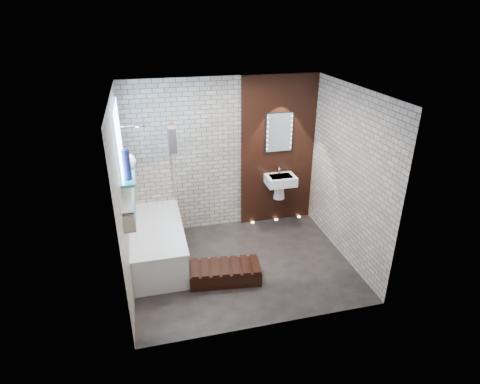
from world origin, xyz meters
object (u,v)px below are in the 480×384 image
object	(u,v)px
bathtub	(157,243)
walnut_step	(225,273)
bath_screen	(173,170)
led_mirror	(279,133)
washbasin	(280,183)

from	to	relation	value
bathtub	walnut_step	xyz separation A→B (m)	(0.89, -0.75, -0.18)
bath_screen	led_mirror	bearing A→B (deg)	10.66
bathtub	led_mirror	world-z (taller)	led_mirror
led_mirror	walnut_step	distance (m)	2.52
bath_screen	walnut_step	xyz separation A→B (m)	(0.54, -1.19, -1.17)
bathtub	bath_screen	distance (m)	1.14
bathtub	bath_screen	bearing A→B (deg)	51.10
bath_screen	walnut_step	size ratio (longest dim) A/B	1.40
bathtub	washbasin	distance (m)	2.32
bathtub	washbasin	bearing A→B (deg)	16.01
walnut_step	bath_screen	bearing A→B (deg)	114.37
bathtub	walnut_step	world-z (taller)	bathtub
bathtub	walnut_step	distance (m)	1.18
led_mirror	washbasin	bearing A→B (deg)	-90.00
bath_screen	walnut_step	world-z (taller)	bath_screen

